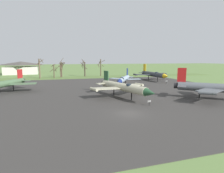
{
  "coord_description": "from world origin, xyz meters",
  "views": [
    {
      "loc": [
        -9.18,
        -23.25,
        7.89
      ],
      "look_at": [
        1.85,
        15.7,
        1.68
      ],
      "focal_mm": 28.07,
      "sensor_mm": 36.0,
      "label": 1
    }
  ],
  "objects_px": {
    "jet_fighter_front_right": "(4,84)",
    "jet_fighter_rear_center": "(124,79)",
    "jet_fighter_front_left": "(123,87)",
    "jet_fighter_rear_right": "(153,74)",
    "info_placard_front_left": "(149,102)",
    "info_placard_rear_right": "(167,82)",
    "info_placard_rear_center": "(120,88)",
    "jet_fighter_rear_left": "(221,88)",
    "visitor_building": "(22,68)"
  },
  "relations": [
    {
      "from": "info_placard_rear_center",
      "to": "jet_fighter_rear_right",
      "type": "xyz_separation_m",
      "value": [
        18.82,
        16.91,
        1.88
      ]
    },
    {
      "from": "jet_fighter_front_left",
      "to": "jet_fighter_rear_left",
      "type": "bearing_deg",
      "value": -22.56
    },
    {
      "from": "jet_fighter_front_right",
      "to": "info_placard_rear_center",
      "type": "xyz_separation_m",
      "value": [
        27.54,
        -4.17,
        -1.63
      ]
    },
    {
      "from": "info_placard_rear_center",
      "to": "jet_fighter_rear_left",
      "type": "relative_size",
      "value": 0.06
    },
    {
      "from": "info_placard_front_left",
      "to": "info_placard_rear_right",
      "type": "distance_m",
      "value": 30.76
    },
    {
      "from": "jet_fighter_front_left",
      "to": "visitor_building",
      "type": "relative_size",
      "value": 0.87
    },
    {
      "from": "jet_fighter_front_right",
      "to": "info_placard_front_left",
      "type": "bearing_deg",
      "value": -35.97
    },
    {
      "from": "info_placard_front_left",
      "to": "jet_fighter_rear_right",
      "type": "xyz_separation_m",
      "value": [
        18.83,
        32.72,
        1.86
      ]
    },
    {
      "from": "info_placard_rear_right",
      "to": "visitor_building",
      "type": "distance_m",
      "value": 79.17
    },
    {
      "from": "info_placard_rear_center",
      "to": "info_placard_rear_right",
      "type": "distance_m",
      "value": 20.79
    },
    {
      "from": "jet_fighter_front_left",
      "to": "info_placard_front_left",
      "type": "xyz_separation_m",
      "value": [
        2.2,
        -7.24,
        -1.7
      ]
    },
    {
      "from": "info_placard_rear_center",
      "to": "info_placard_rear_right",
      "type": "relative_size",
      "value": 0.96
    },
    {
      "from": "jet_fighter_front_right",
      "to": "info_placard_rear_center",
      "type": "relative_size",
      "value": 15.56
    },
    {
      "from": "jet_fighter_front_right",
      "to": "jet_fighter_rear_left",
      "type": "height_order",
      "value": "jet_fighter_rear_left"
    },
    {
      "from": "jet_fighter_rear_right",
      "to": "visitor_building",
      "type": "height_order",
      "value": "visitor_building"
    },
    {
      "from": "info_placard_front_left",
      "to": "jet_fighter_rear_left",
      "type": "bearing_deg",
      "value": -0.02
    },
    {
      "from": "info_placard_rear_right",
      "to": "info_placard_rear_center",
      "type": "bearing_deg",
      "value": -156.37
    },
    {
      "from": "jet_fighter_rear_left",
      "to": "jet_fighter_front_left",
      "type": "bearing_deg",
      "value": 157.44
    },
    {
      "from": "jet_fighter_front_right",
      "to": "info_placard_rear_right",
      "type": "distance_m",
      "value": 46.8
    },
    {
      "from": "info_placard_front_left",
      "to": "visitor_building",
      "type": "bearing_deg",
      "value": 113.85
    },
    {
      "from": "jet_fighter_rear_left",
      "to": "info_placard_rear_right",
      "type": "distance_m",
      "value": 24.52
    },
    {
      "from": "jet_fighter_front_right",
      "to": "jet_fighter_rear_center",
      "type": "height_order",
      "value": "jet_fighter_front_right"
    },
    {
      "from": "jet_fighter_rear_center",
      "to": "visitor_building",
      "type": "relative_size",
      "value": 0.73
    },
    {
      "from": "jet_fighter_front_left",
      "to": "jet_fighter_rear_right",
      "type": "bearing_deg",
      "value": 50.47
    },
    {
      "from": "jet_fighter_rear_left",
      "to": "visitor_building",
      "type": "xyz_separation_m",
      "value": [
        -51.1,
        81.12,
        0.87
      ]
    },
    {
      "from": "jet_fighter_front_left",
      "to": "jet_fighter_front_right",
      "type": "xyz_separation_m",
      "value": [
        -25.34,
        12.74,
        -0.08
      ]
    },
    {
      "from": "jet_fighter_rear_center",
      "to": "jet_fighter_rear_right",
      "type": "bearing_deg",
      "value": 31.9
    },
    {
      "from": "jet_fighter_front_left",
      "to": "jet_fighter_rear_center",
      "type": "bearing_deg",
      "value": 69.96
    },
    {
      "from": "jet_fighter_front_right",
      "to": "jet_fighter_rear_left",
      "type": "relative_size",
      "value": 1.0
    },
    {
      "from": "jet_fighter_rear_center",
      "to": "info_placard_rear_center",
      "type": "xyz_separation_m",
      "value": [
        -3.65,
        -7.46,
        -1.51
      ]
    },
    {
      "from": "jet_fighter_front_left",
      "to": "visitor_building",
      "type": "bearing_deg",
      "value": 114.5
    },
    {
      "from": "info_placard_front_left",
      "to": "jet_fighter_front_right",
      "type": "xyz_separation_m",
      "value": [
        -27.53,
        19.98,
        1.62
      ]
    },
    {
      "from": "jet_fighter_front_left",
      "to": "visitor_building",
      "type": "xyz_separation_m",
      "value": [
        -33.67,
        73.87,
        1.05
      ]
    },
    {
      "from": "jet_fighter_rear_left",
      "to": "jet_fighter_front_right",
      "type": "bearing_deg",
      "value": 154.96
    },
    {
      "from": "jet_fighter_rear_left",
      "to": "visitor_building",
      "type": "relative_size",
      "value": 0.81
    },
    {
      "from": "info_placard_rear_center",
      "to": "info_placard_rear_right",
      "type": "height_order",
      "value": "info_placard_rear_right"
    },
    {
      "from": "info_placard_front_left",
      "to": "info_placard_rear_right",
      "type": "xyz_separation_m",
      "value": [
        19.05,
        24.15,
        0.03
      ]
    },
    {
      "from": "jet_fighter_front_left",
      "to": "info_placard_rear_right",
      "type": "distance_m",
      "value": 27.21
    },
    {
      "from": "jet_fighter_front_right",
      "to": "jet_fighter_rear_center",
      "type": "distance_m",
      "value": 31.36
    },
    {
      "from": "jet_fighter_rear_center",
      "to": "jet_fighter_rear_left",
      "type": "distance_m",
      "value": 26.01
    },
    {
      "from": "jet_fighter_front_right",
      "to": "visitor_building",
      "type": "height_order",
      "value": "visitor_building"
    },
    {
      "from": "jet_fighter_front_left",
      "to": "jet_fighter_front_right",
      "type": "height_order",
      "value": "jet_fighter_front_right"
    },
    {
      "from": "jet_fighter_front_right",
      "to": "info_placard_rear_right",
      "type": "bearing_deg",
      "value": 5.11
    },
    {
      "from": "jet_fighter_front_right",
      "to": "jet_fighter_front_left",
      "type": "bearing_deg",
      "value": -26.69
    },
    {
      "from": "info_placard_front_left",
      "to": "jet_fighter_front_right",
      "type": "bearing_deg",
      "value": 144.03
    },
    {
      "from": "jet_fighter_front_right",
      "to": "info_placard_rear_center",
      "type": "distance_m",
      "value": 27.9
    },
    {
      "from": "jet_fighter_rear_right",
      "to": "visitor_building",
      "type": "xyz_separation_m",
      "value": [
        -54.69,
        48.39,
        0.88
      ]
    },
    {
      "from": "info_placard_rear_right",
      "to": "jet_fighter_front_left",
      "type": "bearing_deg",
      "value": -141.49
    },
    {
      "from": "info_placard_front_left",
      "to": "jet_fighter_rear_center",
      "type": "xyz_separation_m",
      "value": [
        3.65,
        23.28,
        1.5
      ]
    },
    {
      "from": "jet_fighter_front_right",
      "to": "info_placard_rear_right",
      "type": "xyz_separation_m",
      "value": [
        46.59,
        4.17,
        -1.59
      ]
    }
  ]
}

